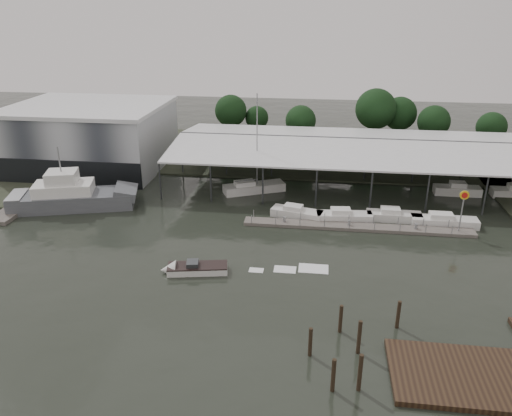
# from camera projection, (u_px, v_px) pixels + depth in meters

# --- Properties ---
(ground) EXTENTS (200.00, 200.00, 0.00)m
(ground) POSITION_uv_depth(u_px,v_px,m) (222.00, 259.00, 54.17)
(ground) COLOR black
(ground) RESTS_ON ground
(land_strip_far) EXTENTS (140.00, 30.00, 0.30)m
(land_strip_far) POSITION_uv_depth(u_px,v_px,m) (266.00, 152.00, 92.64)
(land_strip_far) COLOR #393E2E
(land_strip_far) RESTS_ON ground
(land_strip_west) EXTENTS (20.00, 40.00, 0.30)m
(land_strip_west) POSITION_uv_depth(u_px,v_px,m) (29.00, 163.00, 86.53)
(land_strip_west) COLOR #393E2E
(land_strip_west) RESTS_ON ground
(storage_warehouse) EXTENTS (24.50, 20.50, 10.50)m
(storage_warehouse) POSITION_uv_depth(u_px,v_px,m) (91.00, 136.00, 83.04)
(storage_warehouse) COLOR #ACB2B7
(storage_warehouse) RESTS_ON ground
(covered_boat_shed) EXTENTS (58.24, 24.00, 6.96)m
(covered_boat_shed) POSITION_uv_depth(u_px,v_px,m) (367.00, 143.00, 75.44)
(covered_boat_shed) COLOR silver
(covered_boat_shed) RESTS_ON ground
(trawler_dock) EXTENTS (3.00, 18.00, 0.50)m
(trawler_dock) POSITION_uv_depth(u_px,v_px,m) (33.00, 198.00, 70.58)
(trawler_dock) COLOR slate
(trawler_dock) RESTS_ON ground
(floating_dock) EXTENTS (28.00, 2.00, 1.40)m
(floating_dock) POSITION_uv_depth(u_px,v_px,m) (357.00, 227.00, 61.43)
(floating_dock) COLOR slate
(floating_dock) RESTS_ON ground
(shell_fuel_sign) EXTENTS (1.10, 0.18, 5.55)m
(shell_fuel_sign) POSITION_uv_depth(u_px,v_px,m) (463.00, 204.00, 58.54)
(shell_fuel_sign) COLOR gray
(shell_fuel_sign) RESTS_ON ground
(boardwalk_platform) EXTENTS (15.00, 12.00, 0.50)m
(boardwalk_platform) POSITION_uv_depth(u_px,v_px,m) (505.00, 374.00, 37.09)
(boardwalk_platform) COLOR #342415
(boardwalk_platform) RESTS_ON ground
(grey_trawler) EXTENTS (17.34, 9.28, 8.84)m
(grey_trawler) POSITION_uv_depth(u_px,v_px,m) (73.00, 196.00, 67.30)
(grey_trawler) COLOR #56595F
(grey_trawler) RESTS_ON ground
(white_sailboat) EXTENTS (9.23, 6.13, 14.54)m
(white_sailboat) POSITION_uv_depth(u_px,v_px,m) (253.00, 188.00, 73.23)
(white_sailboat) COLOR white
(white_sailboat) RESTS_ON ground
(speedboat_underway) EXTENTS (17.72, 5.21, 2.00)m
(speedboat_underway) POSITION_uv_depth(u_px,v_px,m) (192.00, 269.00, 51.35)
(speedboat_underway) COLOR white
(speedboat_underway) RESTS_ON ground
(moored_cruiser_0) EXTENTS (6.94, 3.71, 1.70)m
(moored_cruiser_0) POSITION_uv_depth(u_px,v_px,m) (296.00, 213.00, 64.55)
(moored_cruiser_0) COLOR white
(moored_cruiser_0) RESTS_ON ground
(moored_cruiser_1) EXTENTS (7.21, 2.85, 1.70)m
(moored_cruiser_1) POSITION_uv_depth(u_px,v_px,m) (344.00, 216.00, 63.48)
(moored_cruiser_1) COLOR white
(moored_cruiser_1) RESTS_ON ground
(moored_cruiser_2) EXTENTS (6.89, 2.32, 1.70)m
(moored_cruiser_2) POSITION_uv_depth(u_px,v_px,m) (393.00, 216.00, 63.66)
(moored_cruiser_2) COLOR white
(moored_cruiser_2) RESTS_ON ground
(moored_cruiser_3) EXTENTS (8.03, 2.24, 1.70)m
(moored_cruiser_3) POSITION_uv_depth(u_px,v_px,m) (444.00, 221.00, 62.07)
(moored_cruiser_3) COLOR white
(moored_cruiser_3) RESTS_ON ground
(mooring_pilings) EXTENTS (7.59, 8.64, 3.69)m
(mooring_pilings) POSITION_uv_depth(u_px,v_px,m) (351.00, 346.00, 38.71)
(mooring_pilings) COLOR #2F2317
(mooring_pilings) RESTS_ON ground
(horizon_tree_line) EXTENTS (69.82, 11.48, 11.29)m
(horizon_tree_line) POSITION_uv_depth(u_px,v_px,m) (387.00, 117.00, 93.06)
(horizon_tree_line) COLOR black
(horizon_tree_line) RESTS_ON ground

